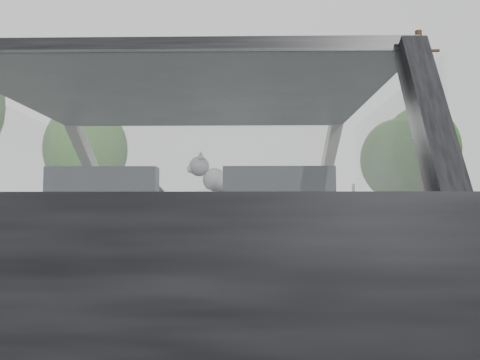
{
  "coord_description": "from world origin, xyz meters",
  "views": [
    {
      "loc": [
        0.26,
        -2.51,
        0.88
      ],
      "look_at": [
        0.21,
        0.52,
        1.1
      ],
      "focal_mm": 35.0,
      "sensor_mm": 36.0,
      "label": 1
    }
  ],
  "objects_px": {
    "highway_sign": "(354,206)",
    "cat": "(243,181)",
    "subject_car": "(199,243)",
    "utility_pole": "(421,131)",
    "other_car": "(237,219)"
  },
  "relations": [
    {
      "from": "highway_sign",
      "to": "cat",
      "type": "bearing_deg",
      "value": -98.27
    },
    {
      "from": "subject_car",
      "to": "highway_sign",
      "type": "height_order",
      "value": "highway_sign"
    },
    {
      "from": "utility_pole",
      "to": "cat",
      "type": "bearing_deg",
      "value": -113.79
    },
    {
      "from": "other_car",
      "to": "highway_sign",
      "type": "bearing_deg",
      "value": 40.86
    },
    {
      "from": "utility_pole",
      "to": "other_car",
      "type": "bearing_deg",
      "value": 167.77
    },
    {
      "from": "cat",
      "to": "other_car",
      "type": "bearing_deg",
      "value": 89.27
    },
    {
      "from": "other_car",
      "to": "subject_car",
      "type": "bearing_deg",
      "value": -96.52
    },
    {
      "from": "highway_sign",
      "to": "utility_pole",
      "type": "height_order",
      "value": "utility_pole"
    },
    {
      "from": "cat",
      "to": "utility_pole",
      "type": "xyz_separation_m",
      "value": [
        7.56,
        17.15,
        3.4
      ]
    },
    {
      "from": "other_car",
      "to": "utility_pole",
      "type": "relative_size",
      "value": 0.46
    },
    {
      "from": "highway_sign",
      "to": "subject_car",
      "type": "bearing_deg",
      "value": -98.42
    },
    {
      "from": "subject_car",
      "to": "highway_sign",
      "type": "xyz_separation_m",
      "value": [
        7.01,
        27.65,
        0.68
      ]
    },
    {
      "from": "cat",
      "to": "other_car",
      "type": "height_order",
      "value": "other_car"
    },
    {
      "from": "subject_car",
      "to": "highway_sign",
      "type": "bearing_deg",
      "value": 75.77
    },
    {
      "from": "cat",
      "to": "other_car",
      "type": "xyz_separation_m",
      "value": [
        -0.51,
        18.9,
        -0.42
      ]
    }
  ]
}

